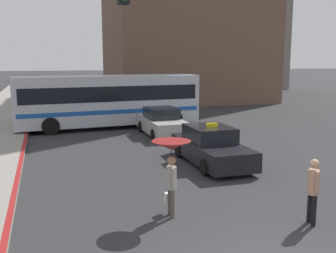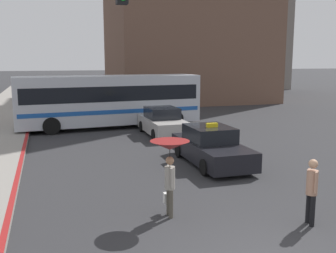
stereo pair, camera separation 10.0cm
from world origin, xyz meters
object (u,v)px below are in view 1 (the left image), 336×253
Objects in this scene: sedan_red at (162,123)px; traffic_light at (36,41)px; taxi at (211,147)px; pedestrian_with_umbrella at (171,156)px; pedestrian_man at (313,187)px; city_bus at (109,99)px.

sedan_red is 0.67× the size of traffic_light.
pedestrian_with_umbrella is (-3.14, -4.58, 0.96)m from taxi.
traffic_light is (-6.29, 2.27, 3.51)m from pedestrian_man.
city_bus is 14.22m from pedestrian_with_umbrella.
pedestrian_with_umbrella is 1.21× the size of pedestrian_man.
city_bus is at bearing 74.17° from traffic_light.
pedestrian_man is at bearing 4.39° from city_bus.
pedestrian_man is 0.26× the size of traffic_light.
pedestrian_man is 7.55m from traffic_light.
taxi is 6.30m from sedan_red.
sedan_red is 4.20m from city_bus.
traffic_light reaches higher than pedestrian_with_umbrella.
sedan_red is at bearing -89.07° from taxi.
taxi is at bearing 9.74° from city_bus.
taxi is 1.04× the size of sedan_red.
traffic_light is at bearing 31.45° from taxi.
pedestrian_with_umbrella is 3.57m from pedestrian_man.
sedan_red is 0.40× the size of city_bus.
taxi is 5.63m from pedestrian_with_umbrella.
pedestrian_man is (2.47, -15.73, -0.76)m from city_bus.
sedan_red is at bearing -169.17° from pedestrian_man.
taxi is 0.41× the size of city_bus.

